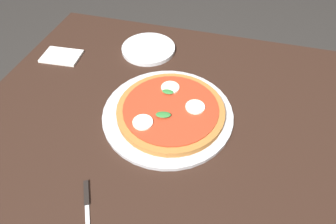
# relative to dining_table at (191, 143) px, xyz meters

# --- Properties ---
(ground_plane) EXTENTS (6.00, 6.00, 0.00)m
(ground_plane) POSITION_rel_dining_table_xyz_m (0.00, 0.00, -0.64)
(ground_plane) COLOR #2D2B28
(dining_table) EXTENTS (1.26, 0.92, 0.75)m
(dining_table) POSITION_rel_dining_table_xyz_m (0.00, 0.00, 0.00)
(dining_table) COLOR black
(dining_table) RESTS_ON ground_plane
(serving_tray) EXTENTS (0.37, 0.37, 0.01)m
(serving_tray) POSITION_rel_dining_table_xyz_m (-0.07, 0.00, 0.11)
(serving_tray) COLOR silver
(serving_tray) RESTS_ON dining_table
(pizza) EXTENTS (0.30, 0.30, 0.03)m
(pizza) POSITION_rel_dining_table_xyz_m (-0.07, -0.00, 0.13)
(pizza) COLOR #B27033
(pizza) RESTS_ON serving_tray
(plate_white) EXTENTS (0.19, 0.19, 0.01)m
(plate_white) POSITION_rel_dining_table_xyz_m (-0.22, 0.28, 0.11)
(plate_white) COLOR white
(plate_white) RESTS_ON dining_table
(napkin) EXTENTS (0.14, 0.10, 0.01)m
(napkin) POSITION_rel_dining_table_xyz_m (-0.50, 0.16, 0.11)
(napkin) COLOR white
(napkin) RESTS_ON dining_table
(knife) EXTENTS (0.08, 0.14, 0.01)m
(knife) POSITION_rel_dining_table_xyz_m (-0.17, -0.30, 0.11)
(knife) COLOR black
(knife) RESTS_ON dining_table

